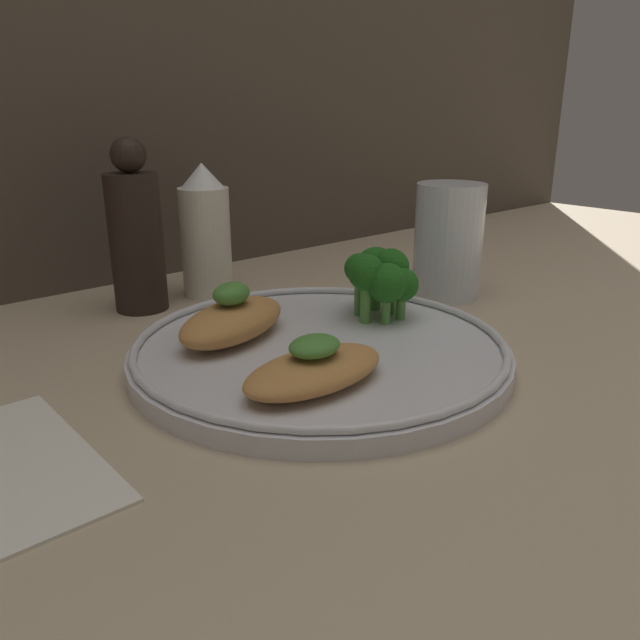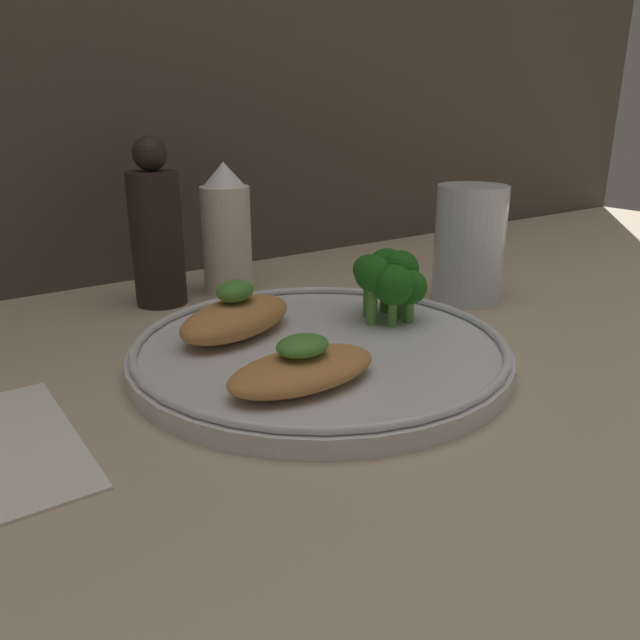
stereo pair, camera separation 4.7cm
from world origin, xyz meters
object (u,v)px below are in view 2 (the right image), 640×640
object	(u,v)px
plate	(320,350)
sauce_bottle	(226,231)
broccoli_bunch	(389,277)
drinking_glass	(469,244)
pepper_grinder	(156,232)

from	to	relation	value
plate	sauce_bottle	world-z (taller)	sauce_bottle
plate	sauce_bottle	size ratio (longest dim) A/B	2.15
broccoli_bunch	drinking_glass	xyz separation A→B (cm)	(13.01, 2.90, 0.67)
plate	pepper_grinder	distance (cm)	22.65
broccoli_bunch	pepper_grinder	size ratio (longest dim) A/B	0.41
sauce_bottle	drinking_glass	world-z (taller)	sauce_bottle
plate	drinking_glass	size ratio (longest dim) A/B	2.51
plate	drinking_glass	xyz separation A→B (cm)	(21.37, 4.68, 4.77)
broccoli_bunch	drinking_glass	bearing A→B (deg)	12.59
broccoli_bunch	sauce_bottle	bearing A→B (deg)	104.83
plate	pepper_grinder	world-z (taller)	pepper_grinder
sauce_bottle	pepper_grinder	xyz separation A→B (cm)	(-7.48, 0.00, 0.81)
plate	broccoli_bunch	world-z (taller)	broccoli_bunch
pepper_grinder	sauce_bottle	bearing A→B (deg)	0.00
sauce_bottle	drinking_glass	distance (cm)	24.68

